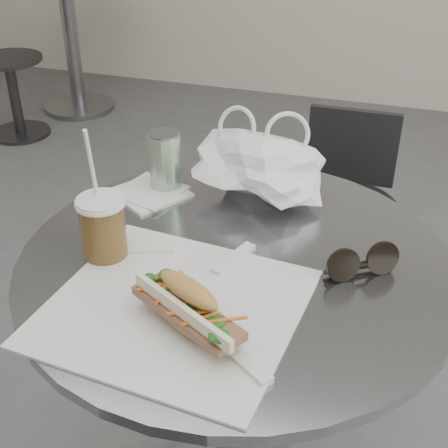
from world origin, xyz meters
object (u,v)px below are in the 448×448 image
(banh_mi, at_px, (188,308))
(iced_coffee, at_px, (103,227))
(chair_far, at_px, (338,235))
(sunglasses, at_px, (362,263))
(cafe_table, at_px, (234,372))
(drink_can, at_px, (165,161))
(bg_chair, at_px, (6,83))
(bg_table, at_px, (70,28))

(banh_mi, bearing_deg, iced_coffee, 175.57)
(chair_far, distance_m, sunglasses, 0.94)
(banh_mi, distance_m, iced_coffee, 0.25)
(cafe_table, xyz_separation_m, drink_can, (-0.21, 0.20, 0.34))
(chair_far, height_order, banh_mi, banh_mi)
(chair_far, bearing_deg, bg_chair, -26.47)
(bg_chair, distance_m, drink_can, 2.23)
(chair_far, bearing_deg, banh_mi, 83.97)
(cafe_table, relative_size, bg_chair, 1.17)
(cafe_table, distance_m, drink_can, 0.44)
(bg_table, xyz_separation_m, banh_mi, (1.59, -2.40, 0.32))
(bg_chair, distance_m, banh_mi, 2.64)
(cafe_table, relative_size, chair_far, 1.14)
(sunglasses, bearing_deg, chair_far, 63.89)
(chair_far, bearing_deg, iced_coffee, 70.50)
(bg_table, distance_m, chair_far, 2.19)
(drink_can, bearing_deg, iced_coffee, -92.22)
(drink_can, bearing_deg, cafe_table, -43.64)
(bg_table, height_order, banh_mi, banh_mi)
(bg_chair, bearing_deg, iced_coffee, -27.60)
(chair_far, bearing_deg, cafe_table, 83.48)
(banh_mi, xyz_separation_m, drink_can, (-0.19, 0.40, 0.02))
(cafe_table, height_order, iced_coffee, iced_coffee)
(cafe_table, relative_size, drink_can, 6.07)
(iced_coffee, height_order, drink_can, iced_coffee)
(iced_coffee, relative_size, drink_can, 1.95)
(iced_coffee, height_order, sunglasses, iced_coffee)
(bg_table, distance_m, iced_coffee, 2.67)
(cafe_table, bearing_deg, chair_far, 83.31)
(bg_chair, bearing_deg, sunglasses, -19.21)
(chair_far, relative_size, sunglasses, 5.52)
(sunglasses, height_order, drink_can, drink_can)
(bg_chair, relative_size, sunglasses, 5.41)
(drink_can, bearing_deg, bg_chair, 134.70)
(chair_far, xyz_separation_m, banh_mi, (-0.11, -1.02, 0.48))
(cafe_table, relative_size, bg_table, 1.03)
(iced_coffee, xyz_separation_m, drink_can, (0.01, 0.26, 0.00))
(bg_table, relative_size, bg_chair, 1.13)
(bg_table, height_order, chair_far, bg_table)
(drink_can, bearing_deg, banh_mi, -63.83)
(chair_far, height_order, sunglasses, sunglasses)
(bg_chair, distance_m, iced_coffee, 2.41)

